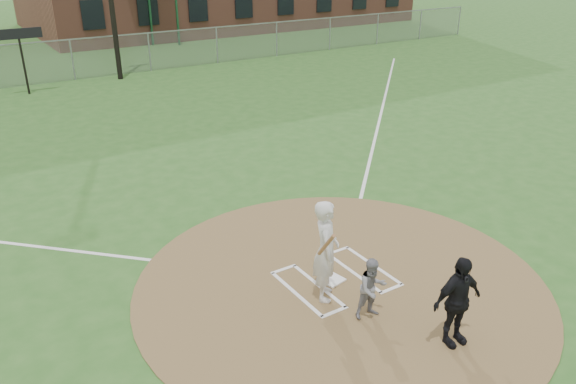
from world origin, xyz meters
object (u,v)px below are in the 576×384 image
home_plate (332,279)px  catcher (372,288)px  batter_at_plate (326,250)px  umpire (457,301)px

home_plate → catcher: (-0.12, -1.36, 0.59)m
home_plate → catcher: catcher is taller
home_plate → batter_at_plate: (-0.46, -0.37, 1.02)m
catcher → umpire: 1.54m
catcher → umpire: bearing=-53.3°
home_plate → umpire: bearing=-77.5°
home_plate → batter_at_plate: batter_at_plate is taller
home_plate → umpire: 2.88m
catcher → batter_at_plate: 1.13m
catcher → batter_at_plate: batter_at_plate is taller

